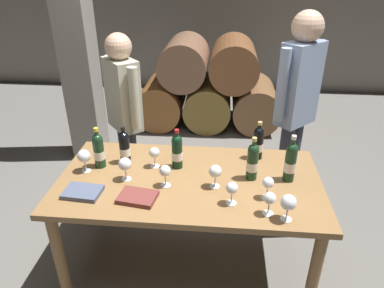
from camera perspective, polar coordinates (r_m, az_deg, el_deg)
ground_plane at (r=2.80m, az=-0.39°, el=-18.67°), size 14.00×14.00×0.00m
cellar_back_wall at (r=6.16m, az=3.66°, el=21.83°), size 10.00×0.24×2.80m
barrel_stack at (r=4.77m, az=2.66°, el=9.25°), size 1.86×0.90×1.15m
stone_pillar at (r=3.90m, az=-18.12°, el=15.64°), size 0.32×0.32×2.60m
dining_table at (r=2.37m, az=-0.45°, el=-7.44°), size 1.70×0.90×0.76m
wine_bottle_0 at (r=2.28m, az=9.69°, el=-2.74°), size 0.07×0.07×0.30m
wine_bottle_1 at (r=2.31m, az=15.53°, el=-2.74°), size 0.07×0.07×0.32m
wine_bottle_2 at (r=2.48m, az=-10.78°, el=-0.50°), size 0.07×0.07×0.27m
wine_bottle_3 at (r=2.38m, az=-2.41°, el=-1.15°), size 0.07×0.07×0.28m
wine_bottle_4 at (r=2.53m, az=10.58°, el=0.24°), size 0.07×0.07×0.28m
wine_bottle_5 at (r=2.46m, az=-14.74°, el=-0.96°), size 0.07×0.07×0.29m
wine_glass_0 at (r=2.05m, az=6.44°, el=-7.18°), size 0.07×0.07×0.15m
wine_glass_1 at (r=2.01m, az=12.36°, el=-8.64°), size 0.07×0.07×0.14m
wine_glass_2 at (r=2.29m, az=-10.72°, el=-3.27°), size 0.08×0.08×0.16m
wine_glass_3 at (r=2.18m, az=3.75°, el=-4.49°), size 0.08×0.08×0.15m
wine_glass_4 at (r=2.13m, az=12.12°, el=-6.25°), size 0.07×0.07×0.14m
wine_glass_5 at (r=2.40m, az=-6.07°, el=-1.50°), size 0.07×0.07×0.15m
wine_glass_6 at (r=2.44m, az=-16.97°, el=-1.93°), size 0.09×0.09×0.16m
wine_glass_7 at (r=1.98m, az=15.23°, el=-9.12°), size 0.09×0.09×0.16m
wine_glass_8 at (r=2.20m, az=-4.33°, el=-4.45°), size 0.07×0.07×0.15m
tasting_notebook at (r=2.15m, az=-8.74°, el=-8.42°), size 0.24×0.19×0.03m
leather_ledger at (r=2.27m, az=-17.15°, el=-7.40°), size 0.23×0.18×0.03m
sommelier_presenting at (r=2.91m, az=16.49°, el=6.73°), size 0.38×0.37×1.72m
taster_seated_left at (r=2.98m, az=-10.82°, el=5.36°), size 0.35×0.40×1.54m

